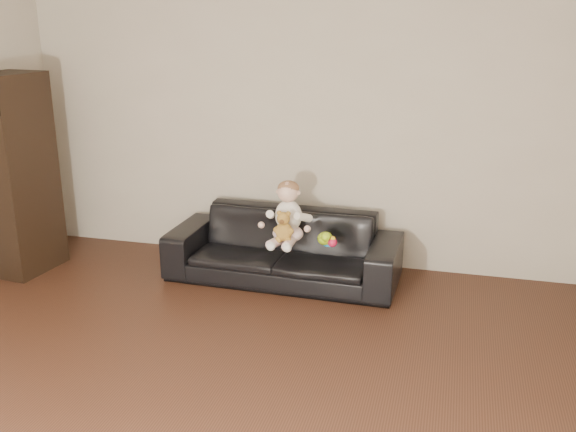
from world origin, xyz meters
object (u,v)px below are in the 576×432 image
(cabinet, at_px, (16,175))
(toy_rattle, at_px, (332,242))
(teddy_bear, at_px, (284,227))
(sofa, at_px, (283,247))
(baby, at_px, (288,216))
(toy_blue_disc, at_px, (329,244))
(toy_green, at_px, (325,238))

(cabinet, distance_m, toy_rattle, 2.76)
(cabinet, relative_size, teddy_bear, 6.82)
(toy_rattle, bearing_deg, sofa, 163.70)
(sofa, distance_m, baby, 0.34)
(cabinet, height_order, toy_blue_disc, cabinet)
(sofa, bearing_deg, teddy_bear, -72.72)
(sofa, distance_m, toy_blue_disc, 0.44)
(baby, height_order, teddy_bear, baby)
(toy_rattle, xyz_separation_m, toy_blue_disc, (-0.03, 0.04, -0.03))
(teddy_bear, xyz_separation_m, toy_green, (0.30, 0.17, -0.13))
(cabinet, height_order, baby, cabinet)
(teddy_bear, distance_m, toy_green, 0.37)
(teddy_bear, relative_size, toy_green, 1.66)
(cabinet, height_order, teddy_bear, cabinet)
(baby, distance_m, teddy_bear, 0.16)
(cabinet, distance_m, teddy_bear, 2.37)
(cabinet, xyz_separation_m, toy_blue_disc, (2.69, 0.28, -0.48))
(cabinet, xyz_separation_m, baby, (2.34, 0.26, -0.26))
(teddy_bear, bearing_deg, toy_rattle, 27.57)
(sofa, height_order, baby, baby)
(baby, xyz_separation_m, toy_green, (0.31, 0.02, -0.17))
(toy_green, bearing_deg, sofa, 166.42)
(cabinet, bearing_deg, sofa, 15.08)
(toy_green, xyz_separation_m, toy_rattle, (0.07, -0.04, -0.01))
(baby, height_order, toy_rattle, baby)
(toy_green, bearing_deg, teddy_bear, -150.10)
(baby, xyz_separation_m, toy_rattle, (0.38, -0.02, -0.19))
(toy_green, distance_m, toy_blue_disc, 0.06)
(cabinet, height_order, toy_green, cabinet)
(baby, distance_m, toy_blue_disc, 0.41)
(cabinet, distance_m, toy_green, 2.70)
(sofa, relative_size, toy_blue_disc, 18.98)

